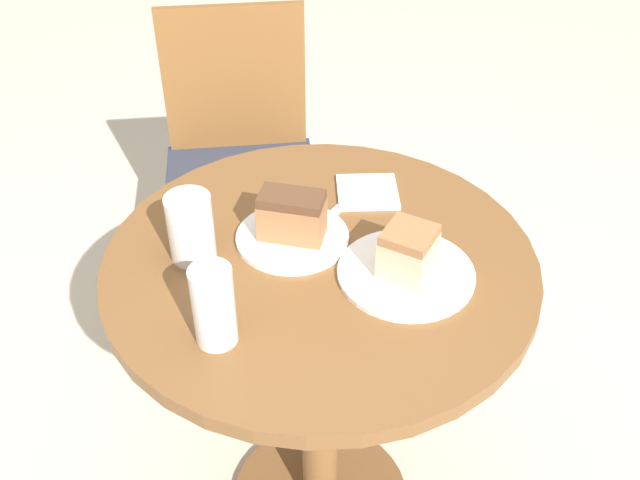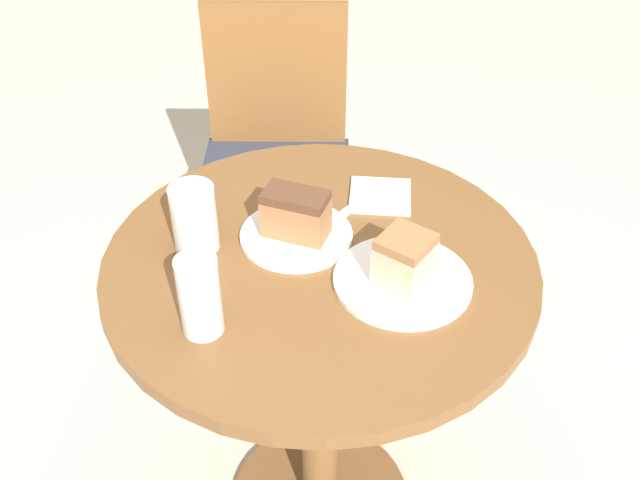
{
  "view_description": "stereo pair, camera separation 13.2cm",
  "coord_description": "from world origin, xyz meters",
  "px_view_note": "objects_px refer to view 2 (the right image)",
  "views": [
    {
      "loc": [
        -0.15,
        -1.03,
        1.64
      ],
      "look_at": [
        0.0,
        0.0,
        0.82
      ],
      "focal_mm": 42.0,
      "sensor_mm": 36.0,
      "label": 1
    },
    {
      "loc": [
        -0.02,
        -1.04,
        1.64
      ],
      "look_at": [
        0.0,
        0.0,
        0.82
      ],
      "focal_mm": 42.0,
      "sensor_mm": 36.0,
      "label": 2
    }
  ],
  "objects_px": {
    "chair": "(276,161)",
    "cake_slice_far": "(405,259)",
    "cake_slice_near": "(296,214)",
    "plate_near": "(296,235)",
    "glass_water": "(195,221)",
    "plate_far": "(403,280)",
    "glass_lemonade": "(200,300)"
  },
  "relations": [
    {
      "from": "plate_far",
      "to": "glass_lemonade",
      "type": "distance_m",
      "value": 0.35
    },
    {
      "from": "plate_near",
      "to": "cake_slice_far",
      "type": "relative_size",
      "value": 1.78
    },
    {
      "from": "cake_slice_far",
      "to": "glass_lemonade",
      "type": "bearing_deg",
      "value": -162.67
    },
    {
      "from": "chair",
      "to": "cake_slice_near",
      "type": "height_order",
      "value": "chair"
    },
    {
      "from": "plate_far",
      "to": "cake_slice_near",
      "type": "height_order",
      "value": "cake_slice_near"
    },
    {
      "from": "glass_lemonade",
      "to": "glass_water",
      "type": "height_order",
      "value": "glass_lemonade"
    },
    {
      "from": "cake_slice_near",
      "to": "glass_lemonade",
      "type": "height_order",
      "value": "glass_lemonade"
    },
    {
      "from": "plate_near",
      "to": "glass_water",
      "type": "xyz_separation_m",
      "value": [
        -0.18,
        -0.02,
        0.05
      ]
    },
    {
      "from": "plate_near",
      "to": "cake_slice_far",
      "type": "bearing_deg",
      "value": -35.3
    },
    {
      "from": "glass_lemonade",
      "to": "cake_slice_far",
      "type": "bearing_deg",
      "value": 17.33
    },
    {
      "from": "cake_slice_near",
      "to": "glass_water",
      "type": "bearing_deg",
      "value": -173.41
    },
    {
      "from": "cake_slice_far",
      "to": "cake_slice_near",
      "type": "bearing_deg",
      "value": 144.7
    },
    {
      "from": "plate_near",
      "to": "cake_slice_near",
      "type": "height_order",
      "value": "cake_slice_near"
    },
    {
      "from": "plate_near",
      "to": "plate_far",
      "type": "relative_size",
      "value": 0.87
    },
    {
      "from": "chair",
      "to": "cake_slice_near",
      "type": "distance_m",
      "value": 0.83
    },
    {
      "from": "chair",
      "to": "cake_slice_far",
      "type": "height_order",
      "value": "chair"
    },
    {
      "from": "chair",
      "to": "glass_lemonade",
      "type": "bearing_deg",
      "value": -93.01
    },
    {
      "from": "glass_water",
      "to": "plate_far",
      "type": "bearing_deg",
      "value": -16.68
    },
    {
      "from": "plate_near",
      "to": "chair",
      "type": "bearing_deg",
      "value": 95.16
    },
    {
      "from": "plate_far",
      "to": "glass_water",
      "type": "distance_m",
      "value": 0.39
    },
    {
      "from": "plate_far",
      "to": "cake_slice_near",
      "type": "xyz_separation_m",
      "value": [
        -0.18,
        0.13,
        0.05
      ]
    },
    {
      "from": "plate_near",
      "to": "cake_slice_near",
      "type": "relative_size",
      "value": 1.57
    },
    {
      "from": "cake_slice_near",
      "to": "cake_slice_far",
      "type": "distance_m",
      "value": 0.23
    },
    {
      "from": "chair",
      "to": "glass_water",
      "type": "distance_m",
      "value": 0.85
    },
    {
      "from": "cake_slice_far",
      "to": "glass_water",
      "type": "bearing_deg",
      "value": 163.32
    },
    {
      "from": "plate_near",
      "to": "glass_water",
      "type": "bearing_deg",
      "value": -173.41
    },
    {
      "from": "glass_lemonade",
      "to": "cake_slice_near",
      "type": "bearing_deg",
      "value": 57.6
    },
    {
      "from": "cake_slice_far",
      "to": "glass_water",
      "type": "height_order",
      "value": "glass_water"
    },
    {
      "from": "plate_far",
      "to": "cake_slice_far",
      "type": "bearing_deg",
      "value": 0.0
    },
    {
      "from": "glass_water",
      "to": "cake_slice_near",
      "type": "bearing_deg",
      "value": 6.59
    },
    {
      "from": "chair",
      "to": "plate_far",
      "type": "distance_m",
      "value": 0.96
    },
    {
      "from": "cake_slice_near",
      "to": "glass_water",
      "type": "distance_m",
      "value": 0.18
    }
  ]
}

